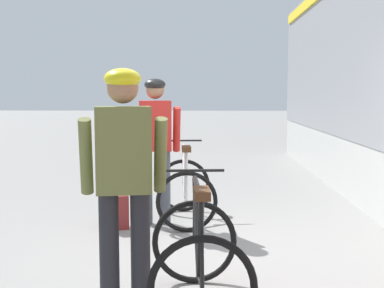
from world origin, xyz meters
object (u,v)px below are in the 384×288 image
object	(u,v)px
cyclist_near_in_olive	(124,170)
bicycle_near_black	(198,257)
backpack_on_platform	(116,212)
bicycle_far_white	(185,189)
cyclist_far_in_red	(155,138)

from	to	relation	value
cyclist_near_in_olive	bicycle_near_black	size ratio (longest dim) A/B	1.57
backpack_on_platform	bicycle_far_white	bearing A→B (deg)	9.76
cyclist_near_in_olive	backpack_on_platform	bearing A→B (deg)	101.91
cyclist_far_in_red	bicycle_near_black	xyz separation A→B (m)	(0.56, -2.43, -0.65)
bicycle_near_black	backpack_on_platform	bearing A→B (deg)	114.64
cyclist_far_in_red	cyclist_near_in_olive	bearing A→B (deg)	-89.01
cyclist_far_in_red	bicycle_far_white	bearing A→B (deg)	20.58
cyclist_near_in_olive	bicycle_far_white	xyz separation A→B (m)	(0.31, 2.67, -0.65)
bicycle_far_white	backpack_on_platform	size ratio (longest dim) A/B	2.81
cyclist_near_in_olive	backpack_on_platform	world-z (taller)	cyclist_near_in_olive
cyclist_far_in_red	bicycle_far_white	size ratio (longest dim) A/B	1.57
backpack_on_platform	bicycle_near_black	bearing A→B (deg)	-80.79
cyclist_far_in_red	backpack_on_platform	xyz separation A→B (m)	(-0.44, -0.24, -0.85)
cyclist_near_in_olive	bicycle_far_white	size ratio (longest dim) A/B	1.57
bicycle_near_black	backpack_on_platform	distance (m)	2.41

